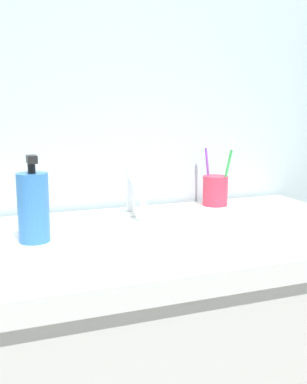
{
  "coord_description": "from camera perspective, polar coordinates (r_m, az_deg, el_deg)",
  "views": [
    {
      "loc": [
        -0.36,
        -0.96,
        1.18
      ],
      "look_at": [
        0.02,
        0.02,
        0.99
      ],
      "focal_mm": 43.6,
      "sensor_mm": 36.0,
      "label": 1
    }
  ],
  "objects": [
    {
      "name": "toothbrush_purple",
      "position": [
        1.37,
        6.62,
        3.05
      ],
      "size": [
        0.02,
        0.04,
        0.18
      ],
      "color": "purple",
      "rests_on": "toothbrush_cup"
    },
    {
      "name": "sink_basin",
      "position": [
        1.07,
        0.58,
        -7.09
      ],
      "size": [
        0.38,
        0.38,
        0.11
      ],
      "color": "white",
      "rests_on": "vanity_counter"
    },
    {
      "name": "toothbrush_cup",
      "position": [
        1.36,
        7.56,
        0.16
      ],
      "size": [
        0.07,
        0.07,
        0.09
      ],
      "primitive_type": "cylinder",
      "color": "#D8334C",
      "rests_on": "vanity_counter"
    },
    {
      "name": "faucet",
      "position": [
        1.21,
        -2.6,
        0.19
      ],
      "size": [
        0.02,
        0.15,
        0.13
      ],
      "color": "silver",
      "rests_on": "sink_basin"
    },
    {
      "name": "soap_dispenser",
      "position": [
        1.01,
        -14.49,
        -1.73
      ],
      "size": [
        0.07,
        0.07,
        0.18
      ],
      "color": "#3372BF",
      "rests_on": "vanity_counter"
    },
    {
      "name": "tiled_wall_back",
      "position": [
        1.33,
        -5.64,
        10.92
      ],
      "size": [
        2.32,
        0.04,
        2.4
      ],
      "primitive_type": "cube",
      "color": "silver",
      "rests_on": "ground"
    },
    {
      "name": "toothbrush_green",
      "position": [
        1.34,
        9.02,
        2.8
      ],
      "size": [
        0.03,
        0.05,
        0.18
      ],
      "color": "green",
      "rests_on": "toothbrush_cup"
    }
  ]
}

